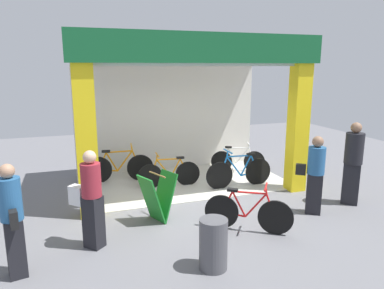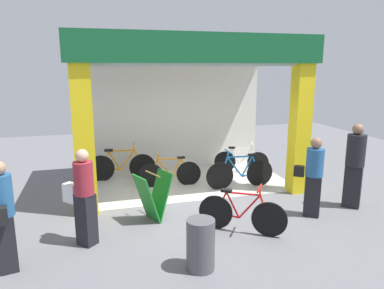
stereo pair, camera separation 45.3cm
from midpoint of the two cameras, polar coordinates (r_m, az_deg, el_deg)
ground_plane at (r=8.10m, az=2.98°, el=-9.02°), size 18.39×18.39×0.00m
shop_facade at (r=9.02m, az=0.08°, el=6.00°), size 5.39×3.11×3.61m
bicycle_inside_0 at (r=9.52m, az=-9.78°, el=-3.43°), size 1.75×0.48×0.97m
bicycle_inside_1 at (r=10.22m, az=9.09°, el=-2.61°), size 1.45×0.57×0.84m
bicycle_inside_2 at (r=8.93m, az=-2.05°, el=-4.61°), size 1.57×0.43×0.86m
bicycle_inside_3 at (r=8.94m, az=9.13°, el=-4.49°), size 1.74×0.48×0.96m
bicycle_parked_0 at (r=6.65m, az=9.86°, el=-10.80°), size 1.34×0.96×0.89m
sandwich_board_sign at (r=7.03m, az=-4.34°, el=-8.28°), size 0.77×0.70×0.95m
pedestrian_0 at (r=8.33m, az=25.87°, el=-2.83°), size 0.53×0.53×1.80m
pedestrian_1 at (r=5.77m, az=-25.71°, el=-10.29°), size 0.36×0.52×1.66m
pedestrian_2 at (r=6.18m, az=-14.87°, el=-7.98°), size 0.60×0.61×1.65m
pedestrian_3 at (r=7.56m, az=20.37°, el=-4.73°), size 0.58×0.52×1.60m
trash_bin at (r=5.46m, az=3.85°, el=-15.62°), size 0.42×0.42×0.78m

